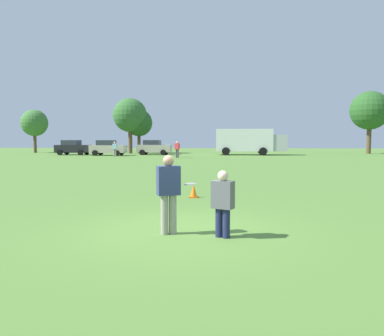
{
  "coord_description": "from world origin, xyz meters",
  "views": [
    {
      "loc": [
        0.77,
        -8.68,
        2.1
      ],
      "look_at": [
        0.09,
        2.08,
        1.27
      ],
      "focal_mm": 36.59,
      "sensor_mm": 36.0,
      "label": 1
    }
  ],
  "objects_px": {
    "player_thrower": "(169,190)",
    "traffic_cone": "(194,191)",
    "box_truck": "(249,141)",
    "frisbee": "(190,184)",
    "player_defender": "(223,201)",
    "bystander_far_jogger": "(177,148)",
    "parked_car_mid_left": "(108,148)",
    "parked_car_center": "(154,147)",
    "parked_car_near_left": "(73,147)",
    "bystander_sideline_watcher": "(115,148)"
  },
  "relations": [
    {
      "from": "player_thrower",
      "to": "box_truck",
      "type": "bearing_deg",
      "value": 82.81
    },
    {
      "from": "player_defender",
      "to": "box_truck",
      "type": "xyz_separation_m",
      "value": [
        3.87,
        40.23,
        0.97
      ]
    },
    {
      "from": "parked_car_mid_left",
      "to": "box_truck",
      "type": "bearing_deg",
      "value": 8.3
    },
    {
      "from": "box_truck",
      "to": "bystander_sideline_watcher",
      "type": "distance_m",
      "value": 16.3
    },
    {
      "from": "parked_car_near_left",
      "to": "box_truck",
      "type": "xyz_separation_m",
      "value": [
        21.69,
        1.23,
        0.83
      ]
    },
    {
      "from": "player_defender",
      "to": "bystander_far_jogger",
      "type": "relative_size",
      "value": 0.81
    },
    {
      "from": "player_defender",
      "to": "traffic_cone",
      "type": "xyz_separation_m",
      "value": [
        -0.94,
        5.5,
        -0.56
      ]
    },
    {
      "from": "player_defender",
      "to": "traffic_cone",
      "type": "relative_size",
      "value": 2.95
    },
    {
      "from": "traffic_cone",
      "to": "parked_car_center",
      "type": "bearing_deg",
      "value": 101.45
    },
    {
      "from": "frisbee",
      "to": "bystander_far_jogger",
      "type": "height_order",
      "value": "bystander_far_jogger"
    },
    {
      "from": "player_thrower",
      "to": "parked_car_mid_left",
      "type": "xyz_separation_m",
      "value": [
        -11.92,
        37.53,
        -0.05
      ]
    },
    {
      "from": "traffic_cone",
      "to": "parked_car_center",
      "type": "xyz_separation_m",
      "value": [
        -7.01,
        34.58,
        0.69
      ]
    },
    {
      "from": "parked_car_near_left",
      "to": "box_truck",
      "type": "distance_m",
      "value": 21.74
    },
    {
      "from": "traffic_cone",
      "to": "player_defender",
      "type": "bearing_deg",
      "value": -80.29
    },
    {
      "from": "bystander_sideline_watcher",
      "to": "parked_car_near_left",
      "type": "bearing_deg",
      "value": 147.07
    },
    {
      "from": "frisbee",
      "to": "traffic_cone",
      "type": "height_order",
      "value": "frisbee"
    },
    {
      "from": "player_thrower",
      "to": "traffic_cone",
      "type": "relative_size",
      "value": 3.6
    },
    {
      "from": "parked_car_mid_left",
      "to": "bystander_far_jogger",
      "type": "height_order",
      "value": "parked_car_mid_left"
    },
    {
      "from": "player_thrower",
      "to": "box_truck",
      "type": "relative_size",
      "value": 0.2
    },
    {
      "from": "player_defender",
      "to": "parked_car_mid_left",
      "type": "xyz_separation_m",
      "value": [
        -13.09,
        37.76,
        0.14
      ]
    },
    {
      "from": "player_defender",
      "to": "parked_car_mid_left",
      "type": "bearing_deg",
      "value": 109.12
    },
    {
      "from": "bystander_far_jogger",
      "to": "parked_car_mid_left",
      "type": "bearing_deg",
      "value": 151.29
    },
    {
      "from": "traffic_cone",
      "to": "bystander_far_jogger",
      "type": "bearing_deg",
      "value": 96.98
    },
    {
      "from": "parked_car_mid_left",
      "to": "parked_car_center",
      "type": "distance_m",
      "value": 5.64
    },
    {
      "from": "player_defender",
      "to": "parked_car_near_left",
      "type": "distance_m",
      "value": 42.88
    },
    {
      "from": "frisbee",
      "to": "parked_car_mid_left",
      "type": "height_order",
      "value": "parked_car_mid_left"
    },
    {
      "from": "traffic_cone",
      "to": "parked_car_near_left",
      "type": "distance_m",
      "value": 37.52
    },
    {
      "from": "parked_car_near_left",
      "to": "parked_car_center",
      "type": "relative_size",
      "value": 1.0
    },
    {
      "from": "box_truck",
      "to": "bystander_far_jogger",
      "type": "distance_m",
      "value": 10.98
    },
    {
      "from": "player_thrower",
      "to": "box_truck",
      "type": "distance_m",
      "value": 40.33
    },
    {
      "from": "traffic_cone",
      "to": "bystander_sideline_watcher",
      "type": "height_order",
      "value": "bystander_sideline_watcher"
    },
    {
      "from": "parked_car_center",
      "to": "bystander_sideline_watcher",
      "type": "relative_size",
      "value": 2.56
    },
    {
      "from": "parked_car_near_left",
      "to": "bystander_sideline_watcher",
      "type": "xyz_separation_m",
      "value": [
        6.31,
        -4.08,
        0.02
      ]
    },
    {
      "from": "parked_car_mid_left",
      "to": "box_truck",
      "type": "height_order",
      "value": "box_truck"
    },
    {
      "from": "frisbee",
      "to": "traffic_cone",
      "type": "distance_m",
      "value": 5.17
    },
    {
      "from": "parked_car_near_left",
      "to": "parked_car_mid_left",
      "type": "xyz_separation_m",
      "value": [
        4.73,
        -1.25,
        0.0
      ]
    },
    {
      "from": "frisbee",
      "to": "box_truck",
      "type": "bearing_deg",
      "value": 83.43
    },
    {
      "from": "traffic_cone",
      "to": "bystander_far_jogger",
      "type": "height_order",
      "value": "bystander_far_jogger"
    },
    {
      "from": "frisbee",
      "to": "parked_car_mid_left",
      "type": "relative_size",
      "value": 0.06
    },
    {
      "from": "bystander_sideline_watcher",
      "to": "bystander_far_jogger",
      "type": "distance_m",
      "value": 7.48
    },
    {
      "from": "frisbee",
      "to": "bystander_far_jogger",
      "type": "xyz_separation_m",
      "value": [
        -3.59,
        32.54,
        -0.09
      ]
    },
    {
      "from": "frisbee",
      "to": "parked_car_center",
      "type": "bearing_deg",
      "value": 100.33
    },
    {
      "from": "parked_car_mid_left",
      "to": "bystander_far_jogger",
      "type": "xyz_separation_m",
      "value": [
        8.79,
        -4.81,
        0.06
      ]
    },
    {
      "from": "frisbee",
      "to": "bystander_far_jogger",
      "type": "relative_size",
      "value": 0.16
    },
    {
      "from": "player_thrower",
      "to": "traffic_cone",
      "type": "bearing_deg",
      "value": 87.47
    },
    {
      "from": "parked_car_mid_left",
      "to": "bystander_sideline_watcher",
      "type": "height_order",
      "value": "parked_car_mid_left"
    },
    {
      "from": "player_thrower",
      "to": "traffic_cone",
      "type": "xyz_separation_m",
      "value": [
        0.23,
        5.27,
        -0.74
      ]
    },
    {
      "from": "parked_car_near_left",
      "to": "parked_car_center",
      "type": "bearing_deg",
      "value": 6.22
    },
    {
      "from": "player_defender",
      "to": "box_truck",
      "type": "bearing_deg",
      "value": 84.5
    },
    {
      "from": "frisbee",
      "to": "bystander_sideline_watcher",
      "type": "distance_m",
      "value": 36.17
    }
  ]
}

